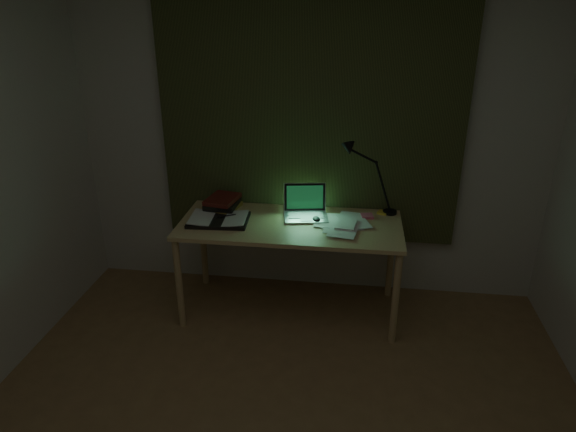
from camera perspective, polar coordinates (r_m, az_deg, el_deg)
name	(u,v)px	position (r m, az deg, el deg)	size (l,w,h in m)	color
wall_back	(310,134)	(3.83, 2.44, 9.05)	(3.50, 0.00, 2.50)	beige
curtain	(310,108)	(3.74, 2.44, 11.87)	(2.20, 0.06, 2.00)	#2A2E17
desk	(290,268)	(3.77, 0.24, -5.76)	(1.56, 0.68, 0.71)	tan
laptop	(306,204)	(3.65, 2.01, 1.35)	(0.31, 0.35, 0.22)	silver
open_textbook	(219,219)	(3.67, -7.71, -0.36)	(0.42, 0.30, 0.04)	silver
book_stack	(223,203)	(3.86, -7.28, 1.45)	(0.22, 0.27, 0.11)	silver
loose_papers	(340,224)	(3.60, 5.77, -0.87)	(0.30, 0.32, 0.02)	white
mouse	(316,219)	(3.64, 3.18, -0.35)	(0.05, 0.09, 0.03)	black
sticky_yellow	(383,212)	(3.84, 10.50, 0.40)	(0.07, 0.07, 0.02)	gold
sticky_pink	(367,216)	(3.75, 8.78, 0.00)	(0.08, 0.08, 0.02)	#EF5C7D
desk_lamp	(393,178)	(3.76, 11.55, 4.16)	(0.37, 0.29, 0.55)	black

